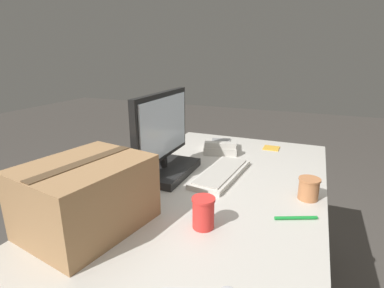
% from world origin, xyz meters
% --- Properties ---
extents(office_desk, '(1.80, 0.90, 0.74)m').
position_xyz_m(office_desk, '(0.00, 0.00, 0.37)').
color(office_desk, beige).
rests_on(office_desk, ground_plane).
extents(monitor, '(0.46, 0.25, 0.38)m').
position_xyz_m(monitor, '(0.15, 0.26, 0.88)').
color(monitor, black).
rests_on(monitor, office_desk).
extents(keyboard, '(0.42, 0.18, 0.03)m').
position_xyz_m(keyboard, '(0.22, -0.00, 0.75)').
color(keyboard, beige).
rests_on(keyboard, office_desk).
extents(desk_phone, '(0.25, 0.23, 0.07)m').
position_xyz_m(desk_phone, '(0.57, 0.11, 0.76)').
color(desk_phone, beige).
rests_on(desk_phone, office_desk).
extents(paper_cup_left, '(0.08, 0.08, 0.10)m').
position_xyz_m(paper_cup_left, '(-0.20, -0.07, 0.79)').
color(paper_cup_left, red).
rests_on(paper_cup_left, office_desk).
extents(paper_cup_right, '(0.08, 0.08, 0.09)m').
position_xyz_m(paper_cup_right, '(0.14, -0.38, 0.78)').
color(paper_cup_right, '#BC7547').
rests_on(paper_cup_right, office_desk).
extents(cardboard_box, '(0.42, 0.36, 0.23)m').
position_xyz_m(cardboard_box, '(-0.34, 0.27, 0.85)').
color(cardboard_box, '#9E754C').
rests_on(cardboard_box, office_desk).
extents(pen_marker, '(0.07, 0.14, 0.01)m').
position_xyz_m(pen_marker, '(-0.04, -0.35, 0.74)').
color(pen_marker, '#198C33').
rests_on(pen_marker, office_desk).
extents(sticky_note_pad, '(0.09, 0.09, 0.01)m').
position_xyz_m(sticky_note_pad, '(0.73, -0.15, 0.74)').
color(sticky_note_pad, gold).
rests_on(sticky_note_pad, office_desk).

